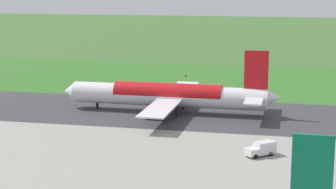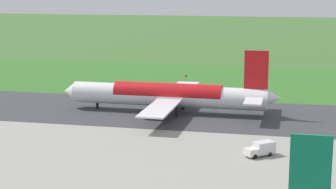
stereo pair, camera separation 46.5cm
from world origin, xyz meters
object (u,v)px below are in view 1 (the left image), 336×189
(service_truck_fuel, at_px, (261,149))
(no_stopping_sign, at_px, (186,78))
(airliner_main, at_px, (170,95))
(traffic_cone_orange, at_px, (177,81))

(service_truck_fuel, xyz_separation_m, no_stopping_sign, (27.53, -72.49, 0.18))
(no_stopping_sign, bearing_deg, airliner_main, 94.99)
(airliner_main, distance_m, service_truck_fuel, 39.42)
(service_truck_fuel, distance_m, no_stopping_sign, 77.54)
(airliner_main, xyz_separation_m, service_truck_fuel, (-23.92, 31.19, -2.95))
(airliner_main, relative_size, traffic_cone_orange, 98.16)
(airliner_main, relative_size, no_stopping_sign, 20.27)
(traffic_cone_orange, bearing_deg, no_stopping_sign, 139.63)
(no_stopping_sign, bearing_deg, traffic_cone_orange, -40.37)
(airliner_main, height_order, service_truck_fuel, airliner_main)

